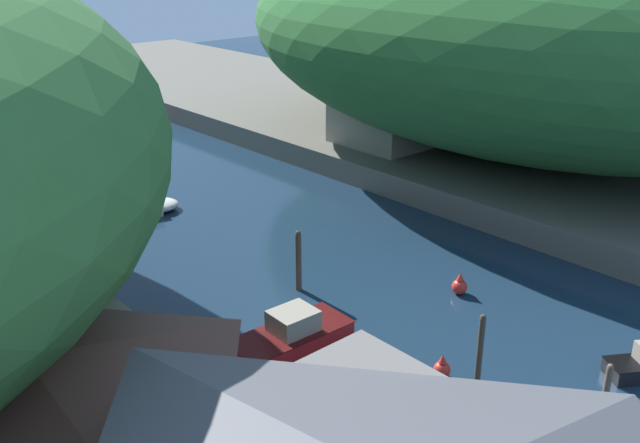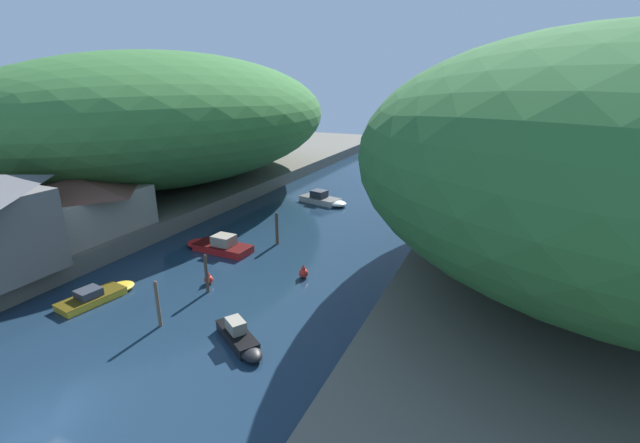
{
  "view_description": "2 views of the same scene",
  "coord_description": "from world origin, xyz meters",
  "views": [
    {
      "loc": [
        -19.86,
        -0.03,
        15.3
      ],
      "look_at": [
        0.8,
        23.07,
        2.77
      ],
      "focal_mm": 40.0,
      "sensor_mm": 36.0,
      "label": 1
    },
    {
      "loc": [
        17.16,
        -8.53,
        13.99
      ],
      "look_at": [
        2.51,
        24.21,
        2.09
      ],
      "focal_mm": 24.0,
      "sensor_mm": 36.0,
      "label": 2
    }
  ],
  "objects": [
    {
      "name": "water_surface",
      "position": [
        0.0,
        30.0,
        0.0
      ],
      "size": [
        130.0,
        130.0,
        0.0
      ],
      "primitive_type": "plane",
      "color": "#192D42",
      "rests_on": "ground"
    },
    {
      "name": "right_bank",
      "position": [
        22.1,
        30.0,
        0.78
      ],
      "size": [
        22.0,
        120.0,
        1.57
      ],
      "color": "#666056",
      "rests_on": "ground"
    },
    {
      "name": "hillside_right",
      "position": [
        23.2,
        26.2,
        9.49
      ],
      "size": [
        32.44,
        45.42,
        15.84
      ],
      "color": "#2D662D",
      "rests_on": "right_bank"
    },
    {
      "name": "boathouse_shed",
      "position": [
        -15.65,
        14.76,
        4.08
      ],
      "size": [
        8.49,
        10.34,
        4.86
      ],
      "color": "gray",
      "rests_on": "left_bank"
    },
    {
      "name": "right_bank_cottage",
      "position": [
        15.68,
        33.31,
        4.06
      ],
      "size": [
        4.98,
        6.89,
        4.84
      ],
      "color": "gray",
      "rests_on": "right_bank"
    },
    {
      "name": "boat_far_right_bank",
      "position": [
        7.39,
        53.66,
        0.31
      ],
      "size": [
        5.58,
        5.64,
        0.63
      ],
      "rotation": [
        0.0,
        0.0,
        5.51
      ],
      "color": "red",
      "rests_on": "water_surface"
    },
    {
      "name": "boat_small_dinghy",
      "position": [
        -4.92,
        19.13,
        0.45
      ],
      "size": [
        6.35,
        2.33,
        1.49
      ],
      "rotation": [
        0.0,
        0.0,
        1.54
      ],
      "color": "red",
      "rests_on": "water_surface"
    },
    {
      "name": "boat_red_skiff",
      "position": [
        -2.4,
        36.34,
        0.46
      ],
      "size": [
        6.44,
        3.54,
        1.49
      ],
      "rotation": [
        0.0,
        0.0,
        4.47
      ],
      "color": "silver",
      "rests_on": "water_surface"
    },
    {
      "name": "mooring_post_nearest",
      "position": [
        -0.67,
        7.93,
        1.49
      ],
      "size": [
        0.21,
        0.21,
        2.98
      ],
      "color": "brown",
      "rests_on": "water_surface"
    },
    {
      "name": "mooring_post_second",
      "position": [
        -0.82,
        12.58,
        1.42
      ],
      "size": [
        0.23,
        0.23,
        2.82
      ],
      "color": "#4C3D2D",
      "rests_on": "water_surface"
    },
    {
      "name": "mooring_post_fourth",
      "position": [
        -0.96,
        22.57,
        1.48
      ],
      "size": [
        0.28,
        0.28,
        2.95
      ],
      "color": "#4C3D2D",
      "rests_on": "water_surface"
    },
    {
      "name": "channel_buoy_near",
      "position": [
        -1.56,
        13.64,
        0.38
      ],
      "size": [
        0.64,
        0.64,
        0.97
      ],
      "color": "red",
      "rests_on": "water_surface"
    },
    {
      "name": "channel_buoy_far",
      "position": [
        4.23,
        17.34,
        0.41
      ],
      "size": [
        0.71,
        0.71,
        1.06
      ],
      "color": "red",
      "rests_on": "water_surface"
    }
  ]
}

